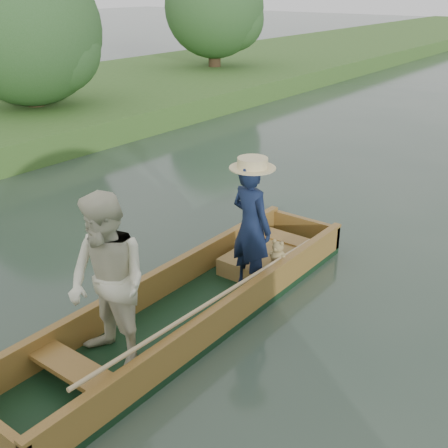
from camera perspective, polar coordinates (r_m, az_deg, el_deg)
The scene contains 3 objects.
ground at distance 6.39m, azimuth -3.32°, elevation -9.55°, with size 120.00×120.00×0.00m, color #283D30.
trees_far at distance 15.65m, azimuth 10.57°, elevation 19.21°, with size 22.85×12.44×4.38m.
punt at distance 5.93m, azimuth -4.55°, elevation -5.66°, with size 1.12×5.00×1.81m.
Camera 1 is at (3.54, -4.03, 3.48)m, focal length 45.00 mm.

